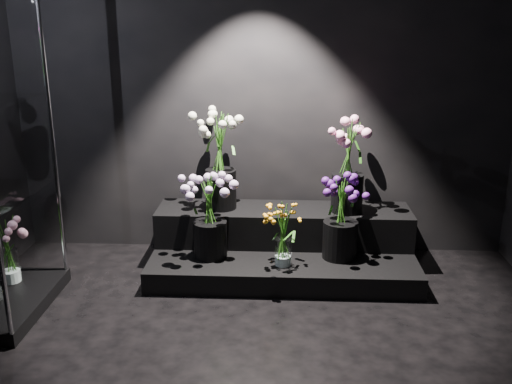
{
  "coord_description": "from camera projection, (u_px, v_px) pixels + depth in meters",
  "views": [
    {
      "loc": [
        0.17,
        -2.55,
        1.9
      ],
      "look_at": [
        -0.02,
        1.2,
        0.74
      ],
      "focal_mm": 40.0,
      "sensor_mm": 36.0,
      "label": 1
    }
  ],
  "objects": [
    {
      "name": "wall_back",
      "position": [
        263.0,
        82.0,
        4.5
      ],
      "size": [
        4.0,
        0.0,
        4.0
      ],
      "primitive_type": "plane",
      "rotation": [
        1.57,
        0.0,
        0.0
      ],
      "color": "black",
      "rests_on": "floor"
    },
    {
      "name": "display_riser",
      "position": [
        283.0,
        245.0,
        4.47
      ],
      "size": [
        2.0,
        0.89,
        0.44
      ],
      "color": "black",
      "rests_on": "floor"
    },
    {
      "name": "bouquet_orange_bells",
      "position": [
        283.0,
        234.0,
        4.08
      ],
      "size": [
        0.27,
        0.27,
        0.47
      ],
      "rotation": [
        0.0,
        0.0,
        0.09
      ],
      "color": "white",
      "rests_on": "display_riser"
    },
    {
      "name": "bouquet_lilac",
      "position": [
        210.0,
        212.0,
        4.2
      ],
      "size": [
        0.49,
        0.49,
        0.61
      ],
      "rotation": [
        0.0,
        0.0,
        0.36
      ],
      "color": "black",
      "rests_on": "display_riser"
    },
    {
      "name": "bouquet_purple",
      "position": [
        341.0,
        215.0,
        4.18
      ],
      "size": [
        0.37,
        0.37,
        0.62
      ],
      "rotation": [
        0.0,
        0.0,
        0.11
      ],
      "color": "black",
      "rests_on": "display_riser"
    },
    {
      "name": "bouquet_cream_roses",
      "position": [
        220.0,
        154.0,
        4.4
      ],
      "size": [
        0.5,
        0.5,
        0.75
      ],
      "rotation": [
        0.0,
        0.0,
        -0.39
      ],
      "color": "black",
      "rests_on": "display_riser"
    },
    {
      "name": "bouquet_pink_roses",
      "position": [
        349.0,
        161.0,
        4.33
      ],
      "size": [
        0.4,
        0.4,
        0.72
      ],
      "rotation": [
        0.0,
        0.0,
        0.18
      ],
      "color": "black",
      "rests_on": "display_riser"
    },
    {
      "name": "bouquet_case_base_pink",
      "position": [
        8.0,
        248.0,
        3.98
      ],
      "size": [
        0.43,
        0.43,
        0.48
      ],
      "rotation": [
        0.0,
        0.0,
        -0.32
      ],
      "color": "white",
      "rests_on": "display_case"
    }
  ]
}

